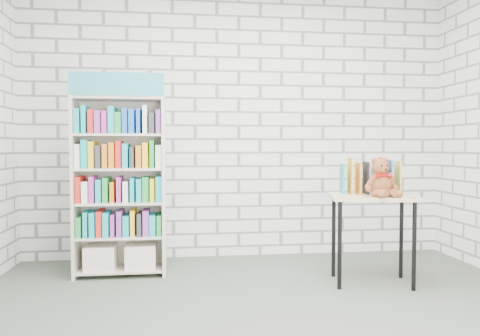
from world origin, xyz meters
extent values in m
plane|color=#444C40|center=(0.00, 0.00, 0.00)|extent=(4.50, 4.50, 0.00)
cube|color=silver|center=(0.00, 2.00, 1.40)|extent=(4.50, 0.02, 2.80)
cube|color=silver|center=(0.00, -2.00, 1.40)|extent=(4.50, 0.02, 2.80)
cube|color=beige|center=(-1.55, 1.35, 0.81)|extent=(0.03, 0.32, 1.62)
cube|color=beige|center=(-0.77, 1.35, 0.81)|extent=(0.03, 0.32, 1.62)
cube|color=beige|center=(-1.16, 1.50, 0.81)|extent=(0.81, 0.02, 1.62)
cube|color=teal|center=(-1.16, 1.20, 1.72)|extent=(0.81, 0.02, 0.20)
cube|color=beige|center=(-1.16, 1.35, 0.05)|extent=(0.76, 0.30, 0.02)
cube|color=beige|center=(-1.16, 1.35, 0.36)|extent=(0.76, 0.30, 0.02)
cube|color=beige|center=(-1.16, 1.35, 0.67)|extent=(0.76, 0.30, 0.02)
cube|color=beige|center=(-1.16, 1.35, 0.97)|extent=(0.76, 0.30, 0.02)
cube|color=beige|center=(-1.16, 1.35, 1.28)|extent=(0.76, 0.30, 0.02)
cube|color=beige|center=(-1.16, 1.35, 1.60)|extent=(0.76, 0.30, 0.02)
cube|color=silver|center=(-1.34, 1.35, 0.17)|extent=(0.27, 0.26, 0.22)
cube|color=silver|center=(-0.98, 1.35, 0.17)|extent=(0.27, 0.26, 0.22)
cube|color=blue|center=(-1.16, 1.34, 0.48)|extent=(0.76, 0.26, 0.22)
cube|color=green|center=(-1.16, 1.34, 0.79)|extent=(0.76, 0.26, 0.22)
cube|color=orange|center=(-1.16, 1.34, 1.09)|extent=(0.76, 0.26, 0.22)
cube|color=#BF338C|center=(-1.16, 1.34, 1.40)|extent=(0.76, 0.26, 0.22)
cube|color=tan|center=(1.00, 0.83, 0.75)|extent=(0.79, 0.62, 0.03)
cylinder|color=black|center=(0.67, 0.70, 0.36)|extent=(0.03, 0.03, 0.73)
cylinder|color=black|center=(0.75, 1.07, 0.36)|extent=(0.03, 0.03, 0.73)
cylinder|color=black|center=(1.26, 0.58, 0.36)|extent=(0.03, 0.03, 0.73)
cylinder|color=black|center=(1.34, 0.95, 0.36)|extent=(0.03, 0.03, 0.73)
cylinder|color=black|center=(0.69, 0.71, 0.76)|extent=(0.05, 0.05, 0.01)
cylinder|color=black|center=(1.25, 0.59, 0.76)|extent=(0.05, 0.05, 0.01)
cube|color=teal|center=(0.79, 0.98, 0.91)|extent=(0.06, 0.22, 0.29)
cube|color=gold|center=(0.86, 0.97, 0.91)|extent=(0.06, 0.22, 0.29)
cube|color=orange|center=(0.93, 0.96, 0.91)|extent=(0.06, 0.22, 0.29)
cube|color=black|center=(0.99, 0.94, 0.91)|extent=(0.06, 0.22, 0.29)
cube|color=white|center=(1.06, 0.93, 0.91)|extent=(0.06, 0.22, 0.29)
cube|color=red|center=(1.13, 0.92, 0.91)|extent=(0.06, 0.22, 0.29)
cube|color=teal|center=(1.19, 0.90, 0.91)|extent=(0.06, 0.22, 0.29)
cube|color=gold|center=(1.26, 0.89, 0.91)|extent=(0.06, 0.22, 0.29)
ellipsoid|color=brown|center=(1.03, 0.73, 0.86)|extent=(0.19, 0.16, 0.19)
sphere|color=brown|center=(1.03, 0.73, 1.00)|extent=(0.14, 0.14, 0.14)
sphere|color=brown|center=(0.98, 0.74, 1.06)|extent=(0.05, 0.05, 0.05)
sphere|color=brown|center=(1.08, 0.75, 1.06)|extent=(0.05, 0.05, 0.05)
sphere|color=brown|center=(1.04, 0.67, 0.98)|extent=(0.05, 0.05, 0.05)
sphere|color=black|center=(1.01, 0.67, 1.02)|extent=(0.02, 0.02, 0.02)
sphere|color=black|center=(1.06, 0.67, 1.02)|extent=(0.02, 0.02, 0.02)
sphere|color=black|center=(1.04, 0.65, 0.99)|extent=(0.02, 0.02, 0.02)
cylinder|color=brown|center=(0.94, 0.70, 0.88)|extent=(0.09, 0.08, 0.13)
cylinder|color=brown|center=(1.13, 0.72, 0.88)|extent=(0.10, 0.08, 0.13)
sphere|color=brown|center=(0.91, 0.69, 0.83)|extent=(0.05, 0.05, 0.05)
sphere|color=brown|center=(1.16, 0.71, 0.83)|extent=(0.05, 0.05, 0.05)
cylinder|color=brown|center=(0.99, 0.63, 0.80)|extent=(0.11, 0.15, 0.08)
cylinder|color=brown|center=(1.10, 0.64, 0.80)|extent=(0.09, 0.15, 0.08)
sphere|color=brown|center=(0.97, 0.57, 0.79)|extent=(0.07, 0.07, 0.07)
sphere|color=brown|center=(1.12, 0.58, 0.79)|extent=(0.07, 0.07, 0.07)
cone|color=#B60B0D|center=(1.01, 0.67, 0.94)|extent=(0.06, 0.06, 0.05)
cone|color=#B60B0D|center=(1.07, 0.68, 0.94)|extent=(0.06, 0.06, 0.05)
sphere|color=#B60B0D|center=(1.04, 0.67, 0.94)|extent=(0.03, 0.03, 0.03)
camera|label=1|loc=(-0.62, -2.97, 1.17)|focal=35.00mm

